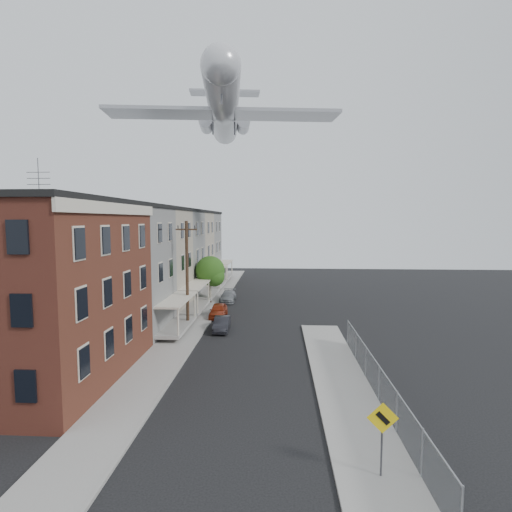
{
  "coord_description": "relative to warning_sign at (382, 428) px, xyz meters",
  "views": [
    {
      "loc": [
        1.95,
        -14.5,
        9.09
      ],
      "look_at": [
        0.61,
        9.53,
        6.9
      ],
      "focal_mm": 28.0,
      "sensor_mm": 36.0,
      "label": 1
    }
  ],
  "objects": [
    {
      "name": "row_house_d",
      "position": [
        -17.56,
        38.53,
        3.25
      ],
      "size": [
        11.98,
        7.0,
        10.3
      ],
      "color": "slate",
      "rests_on": "ground"
    },
    {
      "name": "ground",
      "position": [
        -5.6,
        1.03,
        -1.88
      ],
      "size": [
        120.0,
        120.0,
        0.0
      ],
      "primitive_type": "plane",
      "color": "black",
      "rests_on": "ground"
    },
    {
      "name": "warning_sign",
      "position": [
        0.0,
        0.0,
        0.0
      ],
      "size": [
        1.1,
        0.11,
        2.8
      ],
      "color": "#515156",
      "rests_on": "ground"
    },
    {
      "name": "sidewalk_right",
      "position": [
        -0.1,
        7.03,
        -1.82
      ],
      "size": [
        3.0,
        26.0,
        0.12
      ],
      "primitive_type": "cube",
      "color": "gray",
      "rests_on": "ground"
    },
    {
      "name": "utility_pole",
      "position": [
        -11.2,
        19.03,
        2.79
      ],
      "size": [
        1.8,
        0.26,
        9.0
      ],
      "color": "black",
      "rests_on": "ground"
    },
    {
      "name": "row_house_c",
      "position": [
        -17.56,
        31.53,
        3.25
      ],
      "size": [
        11.98,
        7.0,
        10.3
      ],
      "color": "slate",
      "rests_on": "ground"
    },
    {
      "name": "street_tree",
      "position": [
        -10.87,
        28.95,
        1.57
      ],
      "size": [
        3.22,
        3.2,
        5.2
      ],
      "color": "black",
      "rests_on": "ground"
    },
    {
      "name": "row_house_a",
      "position": [
        -17.56,
        17.53,
        3.25
      ],
      "size": [
        11.98,
        7.0,
        10.3
      ],
      "color": "slate",
      "rests_on": "ground"
    },
    {
      "name": "row_house_e",
      "position": [
        -17.56,
        45.53,
        3.25
      ],
      "size": [
        11.98,
        7.0,
        10.3
      ],
      "color": "slate",
      "rests_on": "ground"
    },
    {
      "name": "curb_right",
      "position": [
        -1.55,
        7.03,
        -1.81
      ],
      "size": [
        0.15,
        26.0,
        0.14
      ],
      "primitive_type": "cube",
      "color": "gray",
      "rests_on": "ground"
    },
    {
      "name": "car_far",
      "position": [
        -9.2,
        30.12,
        -1.3
      ],
      "size": [
        1.68,
        4.06,
        1.17
      ],
      "primitive_type": "imported",
      "rotation": [
        0.0,
        0.0,
        0.01
      ],
      "color": "slate",
      "rests_on": "ground"
    },
    {
      "name": "chainlink_fence",
      "position": [
        1.4,
        6.03,
        -0.89
      ],
      "size": [
        0.06,
        18.06,
        1.9
      ],
      "color": "gray",
      "rests_on": "ground"
    },
    {
      "name": "sidewalk_left",
      "position": [
        -11.1,
        25.03,
        -1.82
      ],
      "size": [
        3.0,
        62.0,
        0.12
      ],
      "primitive_type": "cube",
      "color": "gray",
      "rests_on": "ground"
    },
    {
      "name": "curb_left",
      "position": [
        -9.65,
        25.03,
        -1.81
      ],
      "size": [
        0.15,
        62.0,
        0.14
      ],
      "primitive_type": "cube",
      "color": "gray",
      "rests_on": "ground"
    },
    {
      "name": "corner_building",
      "position": [
        -17.6,
        8.03,
        3.28
      ],
      "size": [
        10.31,
        12.3,
        12.15
      ],
      "color": "#361311",
      "rests_on": "ground"
    },
    {
      "name": "airplane",
      "position": [
        -8.95,
        25.69,
        17.79
      ],
      "size": [
        21.42,
        24.46,
        7.04
      ],
      "color": "silver",
      "rests_on": "ground"
    },
    {
      "name": "car_near",
      "position": [
        -9.2,
        22.9,
        -1.24
      ],
      "size": [
        1.62,
        3.79,
        1.28
      ],
      "primitive_type": "imported",
      "rotation": [
        0.0,
        0.0,
        0.03
      ],
      "color": "maroon",
      "rests_on": "ground"
    },
    {
      "name": "row_house_b",
      "position": [
        -17.56,
        24.53,
        3.25
      ],
      "size": [
        11.98,
        7.0,
        10.3
      ],
      "color": "slate",
      "rests_on": "ground"
    },
    {
      "name": "car_mid",
      "position": [
        -8.24,
        18.4,
        -1.31
      ],
      "size": [
        1.35,
        3.52,
        1.15
      ],
      "primitive_type": "imported",
      "rotation": [
        0.0,
        0.0,
        0.04
      ],
      "color": "black",
      "rests_on": "ground"
    }
  ]
}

